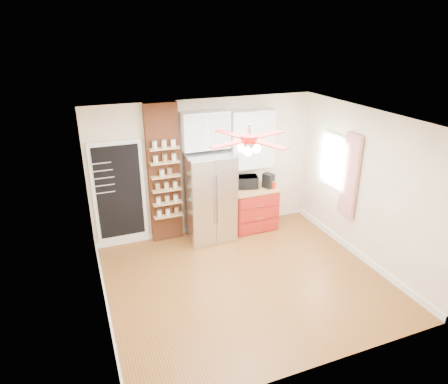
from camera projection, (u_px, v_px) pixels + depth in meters
name	position (u px, v px, depth m)	size (l,w,h in m)	color
floor	(246.00, 280.00, 6.67)	(4.50, 4.50, 0.00)	brown
ceiling	(249.00, 120.00, 5.64)	(4.50, 4.50, 0.00)	white
wall_back	(205.00, 168.00, 7.88)	(4.50, 0.02, 2.70)	beige
wall_front	(322.00, 277.00, 4.44)	(4.50, 0.02, 2.70)	beige
wall_left	(96.00, 232.00, 5.40)	(0.02, 4.00, 2.70)	beige
wall_right	(365.00, 187.00, 6.92)	(0.02, 4.00, 2.70)	beige
chalkboard	(119.00, 192.00, 7.37)	(0.95, 0.05, 1.95)	white
brick_pillar	(164.00, 174.00, 7.52)	(0.60, 0.16, 2.70)	brown
fridge	(209.00, 197.00, 7.72)	(0.90, 0.70, 1.75)	silver
upper_glass_cabinet	(205.00, 130.00, 7.40)	(0.90, 0.35, 0.70)	white
red_cabinet	(253.00, 208.00, 8.26)	(0.94, 0.64, 0.90)	#A21D15
upper_shelf_unit	(251.00, 139.00, 7.86)	(0.90, 0.30, 1.15)	white
window	(334.00, 161.00, 7.61)	(0.04, 0.75, 1.05)	white
curtain	(350.00, 176.00, 7.15)	(0.06, 0.40, 1.55)	red
ceiling_fan	(249.00, 139.00, 5.74)	(1.40, 1.40, 0.44)	silver
toaster_oven	(246.00, 182.00, 8.07)	(0.44, 0.30, 0.24)	black
coffee_maker	(268.00, 181.00, 8.05)	(0.16, 0.21, 0.30)	black
canister_left	(273.00, 185.00, 8.07)	(0.11, 0.11, 0.14)	red
canister_right	(271.00, 183.00, 8.16)	(0.09, 0.09, 0.13)	#B5180A
pantry_jar_oats	(162.00, 173.00, 7.34)	(0.09, 0.09, 0.12)	beige
pantry_jar_beans	(169.00, 172.00, 7.41)	(0.10, 0.10, 0.12)	#8C5D47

